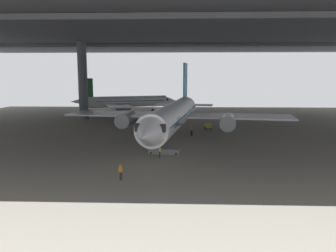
{
  "coord_description": "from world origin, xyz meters",
  "views": [
    {
      "loc": [
        0.98,
        -53.09,
        10.21
      ],
      "look_at": [
        -0.94,
        -3.68,
        2.72
      ],
      "focal_mm": 36.21,
      "sensor_mm": 36.0,
      "label": 1
    }
  ],
  "objects": [
    {
      "name": "ground_plane",
      "position": [
        0.0,
        0.0,
        0.0
      ],
      "size": [
        110.0,
        110.0,
        0.0
      ],
      "primitive_type": "plane",
      "color": "gray"
    },
    {
      "name": "hangar_structure",
      "position": [
        -0.12,
        13.78,
        18.18
      ],
      "size": [
        121.0,
        99.0,
        18.84
      ],
      "color": "#4C4F54",
      "rests_on": "ground_plane"
    },
    {
      "name": "airplane_main",
      "position": [
        -0.21,
        1.44,
        3.65
      ],
      "size": [
        39.55,
        40.62,
        12.54
      ],
      "color": "white",
      "rests_on": "ground_plane"
    },
    {
      "name": "boarding_stairs",
      "position": [
        -1.11,
        -9.76,
        0.75
      ],
      "size": [
        4.58,
        2.06,
        4.88
      ],
      "color": "slate",
      "rests_on": "ground_plane"
    },
    {
      "name": "crew_worker_near_nose",
      "position": [
        -4.89,
        -21.3,
        0.94
      ],
      "size": [
        0.33,
        0.52,
        1.66
      ],
      "color": "#232838",
      "rests_on": "ground_plane"
    },
    {
      "name": "crew_worker_by_stairs",
      "position": [
        -1.64,
        -12.12,
        0.91
      ],
      "size": [
        0.3,
        0.53,
        1.61
      ],
      "color": "#232838",
      "rests_on": "ground_plane"
    },
    {
      "name": "airplane_distant",
      "position": [
        -14.32,
        37.45,
        3.05
      ],
      "size": [
        27.82,
        27.61,
        9.31
      ],
      "color": "white",
      "rests_on": "ground_plane"
    },
    {
      "name": "baggage_tug",
      "position": [
        6.14,
        11.42,
        0.53
      ],
      "size": [
        1.35,
        2.24,
        0.9
      ],
      "color": "yellow",
      "rests_on": "ground_plane"
    }
  ]
}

